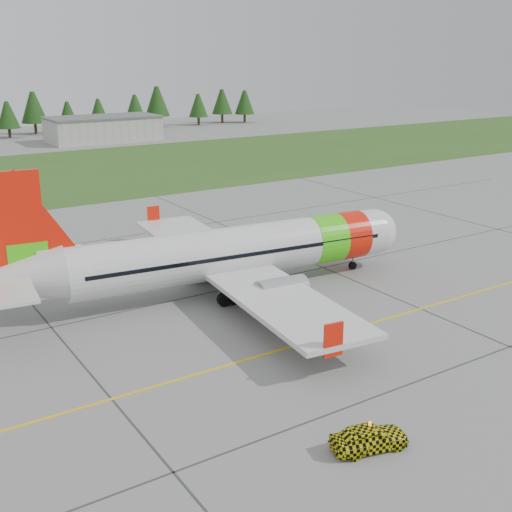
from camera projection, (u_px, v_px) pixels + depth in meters
ground at (403, 387)px, 37.92m from camera, size 320.00×320.00×0.00m
aircraft at (226, 253)px, 52.34m from camera, size 37.26×34.53×11.30m
follow_me_car at (371, 414)px, 31.36m from camera, size 1.69×1.87×3.96m
grass_strip at (34, 176)px, 103.56m from camera, size 320.00×50.00×0.03m
taxi_guideline at (319, 339)px, 44.32m from camera, size 120.00×0.25×0.02m
hangar_east at (103, 130)px, 144.57m from camera, size 24.00×12.00×5.20m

